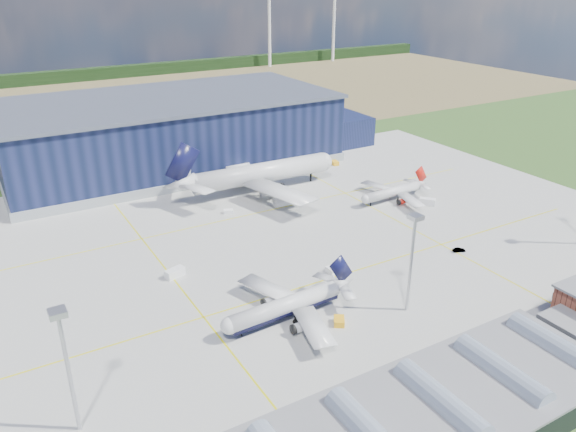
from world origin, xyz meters
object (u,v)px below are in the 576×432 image
(light_mast_center, at_px, (413,248))
(gse_cart_a, at_px, (332,270))
(airliner_red, at_px, (392,187))
(gse_cart_b, at_px, (228,212))
(car_b, at_px, (459,250))
(airliner_navy, at_px, (285,298))
(gse_tug_c, at_px, (335,163))
(gse_van_b, at_px, (427,202))
(gse_van_a, at_px, (175,273))
(airliner_widebody, at_px, (261,163))
(light_mast_west, at_px, (65,352))
(hangar, at_px, (176,134))
(gse_tug_b, at_px, (339,321))

(light_mast_center, bearing_deg, gse_cart_a, 102.22)
(gse_cart_a, bearing_deg, airliner_red, 31.64)
(airliner_red, height_order, gse_cart_b, airliner_red)
(light_mast_center, bearing_deg, car_b, 24.95)
(airliner_navy, relative_size, gse_tug_c, 9.62)
(gse_tug_c, bearing_deg, car_b, -88.46)
(gse_van_b, bearing_deg, car_b, -160.33)
(gse_van_a, height_order, gse_tug_c, gse_van_a)
(airliner_widebody, bearing_deg, light_mast_west, -131.92)
(light_mast_west, xyz_separation_m, light_mast_center, (70.00, 0.00, 0.00))
(airliner_widebody, relative_size, gse_van_a, 12.62)
(gse_cart_b, bearing_deg, hangar, 17.53)
(hangar, bearing_deg, car_b, -70.94)
(airliner_red, height_order, gse_tug_b, airliner_red)
(hangar, bearing_deg, gse_van_b, -56.55)
(car_b, bearing_deg, gse_tug_b, 123.93)
(light_mast_west, bearing_deg, gse_cart_a, 18.81)
(gse_van_a, bearing_deg, gse_cart_a, -134.99)
(airliner_red, distance_m, gse_cart_b, 53.59)
(gse_tug_c, xyz_separation_m, car_b, (-13.41, -77.60, -0.22))
(airliner_navy, bearing_deg, gse_cart_b, -106.12)
(hangar, height_order, light_mast_center, hangar)
(airliner_navy, bearing_deg, airliner_widebody, -117.11)
(light_mast_center, height_order, gse_van_b, light_mast_center)
(hangar, relative_size, car_b, 43.10)
(gse_van_b, bearing_deg, hangar, 81.63)
(light_mast_west, height_order, car_b, light_mast_west)
(hangar, distance_m, airliner_red, 86.61)
(airliner_widebody, xyz_separation_m, gse_van_a, (-45.87, -41.17, -9.05))
(gse_cart_a, xyz_separation_m, gse_van_b, (51.46, 21.11, 0.45))
(light_mast_center, xyz_separation_m, gse_cart_b, (-11.36, 69.27, -14.80))
(airliner_navy, xyz_separation_m, airliner_red, (64.45, 41.78, -0.89))
(light_mast_center, height_order, gse_van_a, light_mast_center)
(gse_van_a, bearing_deg, airliner_widebody, -65.64)
(hangar, relative_size, gse_van_a, 29.46)
(gse_van_a, distance_m, gse_van_b, 85.89)
(light_mast_center, bearing_deg, airliner_red, 52.98)
(light_mast_center, distance_m, gse_cart_b, 71.74)
(airliner_navy, distance_m, gse_cart_b, 60.85)
(airliner_navy, xyz_separation_m, gse_van_a, (-13.93, 29.83, -4.49))
(airliner_navy, height_order, gse_tug_c, airliner_navy)
(car_b, bearing_deg, airliner_navy, 114.62)
(gse_tug_b, relative_size, car_b, 0.98)
(gse_cart_a, xyz_separation_m, car_b, (35.76, -7.80, -0.12))
(airliner_red, xyz_separation_m, gse_tug_b, (-55.28, -48.94, -3.96))
(airliner_red, bearing_deg, gse_cart_b, -21.46)
(airliner_widebody, height_order, gse_tug_c, airliner_widebody)
(gse_tug_c, bearing_deg, gse_van_a, -136.78)
(airliner_navy, distance_m, gse_van_b, 79.26)
(airliner_navy, height_order, gse_van_a, airliner_navy)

